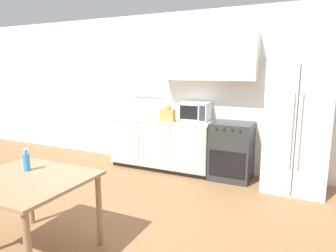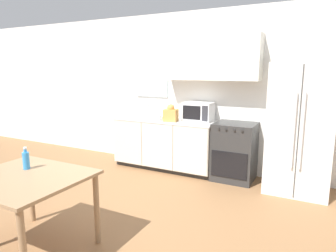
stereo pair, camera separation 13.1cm
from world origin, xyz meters
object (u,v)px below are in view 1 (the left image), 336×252
microwave (195,111)px  coffee_mug (156,118)px  refrigerator (297,128)px  dining_table (27,188)px  drink_bottle (27,161)px  oven_range (232,151)px

microwave → coffee_mug: bearing=-151.2°
refrigerator → dining_table: 3.51m
dining_table → drink_bottle: bearing=136.4°
oven_range → coffee_mug: 1.34m
dining_table → drink_bottle: size_ratio=4.88×
oven_range → dining_table: bearing=-113.4°
oven_range → coffee_mug: (-1.23, -0.22, 0.48)m
oven_range → coffee_mug: bearing=-169.8°
dining_table → coffee_mug: bearing=90.2°
oven_range → refrigerator: 1.04m
microwave → dining_table: (-0.56, -2.92, -0.38)m
coffee_mug → oven_range: bearing=10.2°
refrigerator → drink_bottle: 3.49m
coffee_mug → microwave: bearing=28.8°
refrigerator → drink_bottle: bearing=-131.3°
oven_range → drink_bottle: bearing=-117.3°
refrigerator → dining_table: refrigerator is taller
coffee_mug → dining_table: size_ratio=0.11×
coffee_mug → drink_bottle: (-0.14, -2.45, -0.08)m
oven_range → coffee_mug: coffee_mug is taller
oven_range → microwave: (-0.66, 0.10, 0.59)m
refrigerator → oven_range: bearing=176.7°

